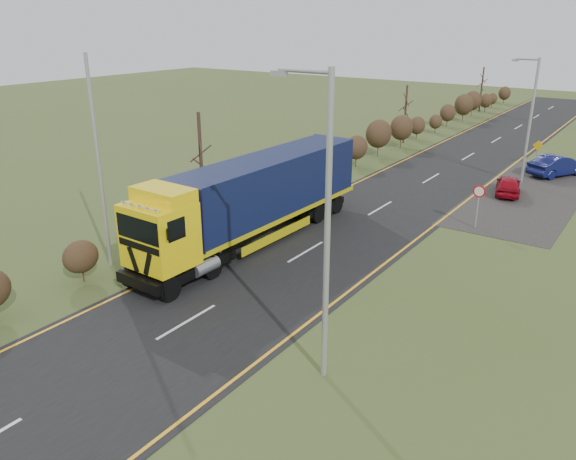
# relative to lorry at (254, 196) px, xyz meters

# --- Properties ---
(ground) EXTENTS (160.00, 160.00, 0.00)m
(ground) POSITION_rel_lorry_xyz_m (2.80, -3.70, -2.39)
(ground) COLOR #414E21
(ground) RESTS_ON ground
(road) EXTENTS (8.00, 120.00, 0.02)m
(road) POSITION_rel_lorry_xyz_m (2.80, 6.30, -2.38)
(road) COLOR black
(road) RESTS_ON ground
(layby) EXTENTS (6.00, 18.00, 0.02)m
(layby) POSITION_rel_lorry_xyz_m (9.30, 16.30, -2.38)
(layby) COLOR #292725
(layby) RESTS_ON ground
(lane_markings) EXTENTS (7.52, 116.00, 0.01)m
(lane_markings) POSITION_rel_lorry_xyz_m (2.80, 6.00, -2.36)
(lane_markings) COLOR orange
(lane_markings) RESTS_ON road
(hedgerow) EXTENTS (2.24, 102.04, 6.05)m
(hedgerow) POSITION_rel_lorry_xyz_m (-3.20, 4.20, -0.77)
(hedgerow) COLOR #322216
(hedgerow) RESTS_ON ground
(lorry) EXTENTS (2.94, 15.14, 4.21)m
(lorry) POSITION_rel_lorry_xyz_m (0.00, 0.00, 0.00)
(lorry) COLOR black
(lorry) RESTS_ON ground
(car_red_hatchback) EXTENTS (2.23, 3.79, 1.21)m
(car_red_hatchback) POSITION_rel_lorry_xyz_m (8.16, 15.45, -1.78)
(car_red_hatchback) COLOR maroon
(car_red_hatchback) RESTS_ON ground
(car_blue_sedan) EXTENTS (3.55, 4.67, 1.47)m
(car_blue_sedan) POSITION_rel_lorry_xyz_m (9.80, 22.07, -1.65)
(car_blue_sedan) COLOR #0B103F
(car_blue_sedan) RESTS_ON ground
(streetlight_near) EXTENTS (1.98, 0.19, 9.30)m
(streetlight_near) POSITION_rel_lorry_xyz_m (8.48, -7.59, 2.74)
(streetlight_near) COLOR #9FA1A5
(streetlight_near) RESTS_ON ground
(streetlight_mid) EXTENTS (1.74, 0.18, 8.15)m
(streetlight_mid) POSITION_rel_lorry_xyz_m (8.13, 18.68, 2.08)
(streetlight_mid) COLOR #9FA1A5
(streetlight_mid) RESTS_ON ground
(left_pole) EXTENTS (0.16, 0.16, 9.20)m
(left_pole) POSITION_rel_lorry_xyz_m (-3.67, -5.92, 2.21)
(left_pole) COLOR #9FA1A5
(left_pole) RESTS_ON ground
(speed_sign) EXTENTS (0.66, 0.10, 2.38)m
(speed_sign) POSITION_rel_lorry_xyz_m (8.40, 8.16, -0.72)
(speed_sign) COLOR #9FA1A5
(speed_sign) RESTS_ON ground
(warning_board) EXTENTS (0.75, 0.11, 1.96)m
(warning_board) POSITION_rel_lorry_xyz_m (7.92, 24.12, -1.19)
(warning_board) COLOR #9FA1A5
(warning_board) RESTS_ON ground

